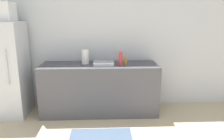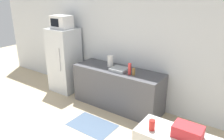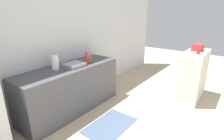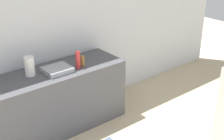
{
  "view_description": "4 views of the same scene",
  "coord_description": "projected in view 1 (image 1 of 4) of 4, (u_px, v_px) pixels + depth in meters",
  "views": [
    {
      "loc": [
        0.35,
        -0.85,
        1.67
      ],
      "look_at": [
        0.47,
        1.94,
        0.99
      ],
      "focal_mm": 35.0,
      "sensor_mm": 36.0,
      "label": 1
    },
    {
      "loc": [
        2.68,
        -0.82,
        2.45
      ],
      "look_at": [
        0.67,
        2.05,
        1.17
      ],
      "focal_mm": 35.0,
      "sensor_mm": 36.0,
      "label": 2
    },
    {
      "loc": [
        -1.65,
        0.36,
        1.83
      ],
      "look_at": [
        0.48,
        1.98,
        0.93
      ],
      "focal_mm": 28.0,
      "sensor_mm": 36.0,
      "label": 3
    },
    {
      "loc": [
        -1.36,
        -0.53,
        2.55
      ],
      "look_at": [
        0.7,
        2.05,
        1.05
      ],
      "focal_mm": 50.0,
      "sensor_mm": 36.0,
      "label": 4
    }
  ],
  "objects": [
    {
      "name": "wall_back",
      "position": [
        84.0,
        37.0,
        4.0
      ],
      "size": [
        8.0,
        0.06,
        2.6
      ],
      "primitive_type": "cube",
      "color": "silver",
      "rests_on": "ground_plane"
    },
    {
      "name": "refrigerator",
      "position": [
        5.0,
        70.0,
        3.67
      ],
      "size": [
        0.67,
        0.63,
        1.6
      ],
      "color": "silver",
      "rests_on": "ground_plane"
    },
    {
      "name": "kitchen_rug",
      "position": [
        101.0,
        139.0,
        3.07
      ],
      "size": [
        0.9,
        0.58,
        0.01
      ],
      "primitive_type": "cube",
      "color": "slate",
      "rests_on": "ground_plane"
    },
    {
      "name": "sink_basin",
      "position": [
        104.0,
        63.0,
        3.69
      ],
      "size": [
        0.34,
        0.31,
        0.06
      ],
      "primitive_type": "cube",
      "color": "#9EA3A8",
      "rests_on": "counter"
    },
    {
      "name": "bottle_tall",
      "position": [
        120.0,
        59.0,
        3.62
      ],
      "size": [
        0.06,
        0.06,
        0.23
      ],
      "primitive_type": "cylinder",
      "color": "red",
      "rests_on": "counter"
    },
    {
      "name": "counter",
      "position": [
        100.0,
        89.0,
        3.85
      ],
      "size": [
        2.0,
        0.65,
        0.87
      ],
      "primitive_type": "cube",
      "color": "#4C4C51",
      "rests_on": "ground_plane"
    },
    {
      "name": "paper_towel_roll",
      "position": [
        85.0,
        57.0,
        3.77
      ],
      "size": [
        0.13,
        0.13,
        0.25
      ],
      "primitive_type": "cylinder",
      "color": "white",
      "rests_on": "counter"
    },
    {
      "name": "bottle_short",
      "position": [
        125.0,
        61.0,
        3.65
      ],
      "size": [
        0.06,
        0.06,
        0.14
      ],
      "primitive_type": "cylinder",
      "color": "olive",
      "rests_on": "counter"
    }
  ]
}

